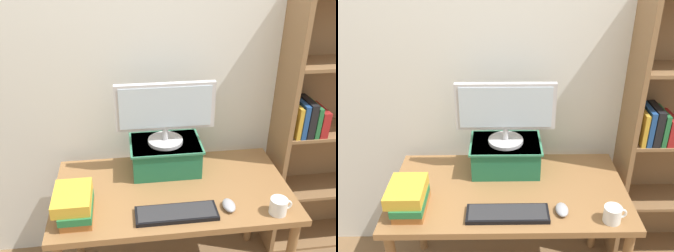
# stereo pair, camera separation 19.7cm
# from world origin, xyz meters

# --- Properties ---
(back_wall) EXTENTS (7.00, 0.08, 2.60)m
(back_wall) POSITION_xyz_m (0.00, 0.45, 1.30)
(back_wall) COLOR silver
(back_wall) RESTS_ON ground_plane
(desk) EXTENTS (1.29, 0.70, 0.74)m
(desk) POSITION_xyz_m (0.00, 0.00, 0.65)
(desk) COLOR olive
(desk) RESTS_ON ground_plane
(riser_box) EXTENTS (0.41, 0.29, 0.18)m
(riser_box) POSITION_xyz_m (-0.01, 0.20, 0.83)
(riser_box) COLOR #1E6642
(riser_box) RESTS_ON desk
(computer_monitor) EXTENTS (0.55, 0.20, 0.36)m
(computer_monitor) POSITION_xyz_m (-0.01, 0.20, 1.11)
(computer_monitor) COLOR #B7B7BA
(computer_monitor) RESTS_ON riser_box
(keyboard) EXTENTS (0.41, 0.13, 0.02)m
(keyboard) POSITION_xyz_m (-0.01, -0.22, 0.75)
(keyboard) COLOR black
(keyboard) RESTS_ON desk
(computer_mouse) EXTENTS (0.06, 0.10, 0.04)m
(computer_mouse) POSITION_xyz_m (0.26, -0.20, 0.75)
(computer_mouse) COLOR #99999E
(computer_mouse) RESTS_ON desk
(book_stack) EXTENTS (0.18, 0.25, 0.14)m
(book_stack) POSITION_xyz_m (-0.50, -0.17, 0.81)
(book_stack) COLOR #AD662D
(book_stack) RESTS_ON desk
(coffee_mug) EXTENTS (0.12, 0.09, 0.08)m
(coffee_mug) POSITION_xyz_m (0.50, -0.27, 0.78)
(coffee_mug) COLOR white
(coffee_mug) RESTS_ON desk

